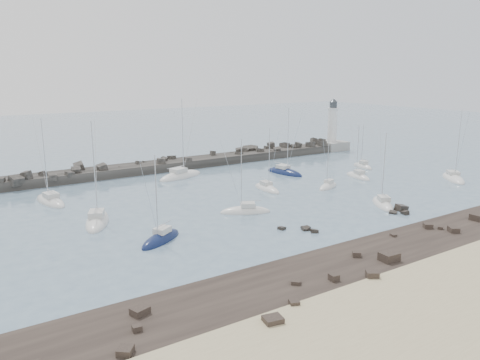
# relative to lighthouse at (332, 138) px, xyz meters

# --- Properties ---
(ground) EXTENTS (400.00, 400.00, 0.00)m
(ground) POSITION_rel_lighthouse_xyz_m (-47.00, -38.00, -3.09)
(ground) COLOR slate
(ground) RESTS_ON ground
(rock_shelf) EXTENTS (140.00, 12.00, 1.65)m
(rock_shelf) POSITION_rel_lighthouse_xyz_m (-47.25, -60.01, -3.08)
(rock_shelf) COLOR black
(rock_shelf) RESTS_ON ground
(rock_cluster_near) EXTENTS (4.22, 4.54, 1.15)m
(rock_cluster_near) POSITION_rel_lighthouse_xyz_m (-50.40, -47.11, -3.09)
(rock_cluster_near) COLOR black
(rock_cluster_near) RESTS_ON ground
(rock_cluster_far) EXTENTS (4.11, 3.20, 1.80)m
(rock_cluster_far) POSITION_rel_lighthouse_xyz_m (-32.10, -48.40, -2.98)
(rock_cluster_far) COLOR black
(rock_cluster_far) RESTS_ON ground
(breakwater) EXTENTS (115.00, 7.80, 5.07)m
(breakwater) POSITION_rel_lighthouse_xyz_m (-53.79, 0.00, -2.78)
(breakwater) COLOR #2A2725
(breakwater) RESTS_ON ground
(lighthouse) EXTENTS (7.00, 7.00, 14.60)m
(lighthouse) POSITION_rel_lighthouse_xyz_m (0.00, 0.00, 0.00)
(lighthouse) COLOR gray
(lighthouse) RESTS_ON ground
(sailboat_1) EXTENTS (4.43, 9.72, 14.78)m
(sailboat_1) POSITION_rel_lighthouse_xyz_m (-76.01, -14.28, -2.95)
(sailboat_1) COLOR silver
(sailboat_1) RESTS_ON ground
(sailboat_2) EXTENTS (7.58, 5.96, 12.08)m
(sailboat_2) POSITION_rel_lighthouse_xyz_m (-68.13, -40.50, -2.94)
(sailboat_2) COLOR #101B43
(sailboat_2) RESTS_ON ground
(sailboat_3) EXTENTS (6.58, 10.14, 15.43)m
(sailboat_3) POSITION_rel_lighthouse_xyz_m (-72.70, -28.87, -2.94)
(sailboat_3) COLOR silver
(sailboat_3) RESTS_ON ground
(sailboat_4) EXTENTS (11.27, 6.32, 16.95)m
(sailboat_4) POSITION_rel_lighthouse_xyz_m (-50.02, -8.92, -2.94)
(sailboat_4) COLOR silver
(sailboat_4) RESTS_ON ground
(sailboat_5) EXTENTS (7.87, 5.57, 12.16)m
(sailboat_5) POSITION_rel_lighthouse_xyz_m (-52.52, -36.26, -2.95)
(sailboat_5) COLOR silver
(sailboat_5) RESTS_ON ground
(sailboat_6) EXTENTS (3.08, 7.81, 12.11)m
(sailboat_6) POSITION_rel_lighthouse_xyz_m (-41.40, -26.61, -2.96)
(sailboat_6) COLOR silver
(sailboat_6) RESTS_ON ground
(sailboat_7) EXTENTS (6.26, 7.91, 12.51)m
(sailboat_7) POSITION_rel_lighthouse_xyz_m (-31.97, -44.89, -2.95)
(sailboat_7) COLOR silver
(sailboat_7) RESTS_ON ground
(sailboat_8) EXTENTS (4.31, 9.67, 14.74)m
(sailboat_8) POSITION_rel_lighthouse_xyz_m (-30.10, -17.39, -2.95)
(sailboat_8) COLOR #101B43
(sailboat_8) RESTS_ON ground
(sailboat_9) EXTENTS (6.68, 4.37, 10.33)m
(sailboat_9) POSITION_rel_lighthouse_xyz_m (-30.95, -31.35, -2.96)
(sailboat_9) COLOR silver
(sailboat_9) RESTS_ON ground
(sailboat_10) EXTENTS (3.47, 7.39, 11.42)m
(sailboat_10) POSITION_rel_lighthouse_xyz_m (-20.08, -28.53, -2.95)
(sailboat_10) COLOR silver
(sailboat_10) RESTS_ON ground
(sailboat_11) EXTENTS (8.23, 9.25, 14.86)m
(sailboat_11) POSITION_rel_lighthouse_xyz_m (-5.61, -40.06, -2.96)
(sailboat_11) COLOR silver
(sailboat_11) RESTS_ON ground
(sailboat_12) EXTENTS (3.30, 6.67, 10.42)m
(sailboat_12) POSITION_rel_lighthouse_xyz_m (-11.52, -21.86, -2.94)
(sailboat_12) COLOR silver
(sailboat_12) RESTS_ON ground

